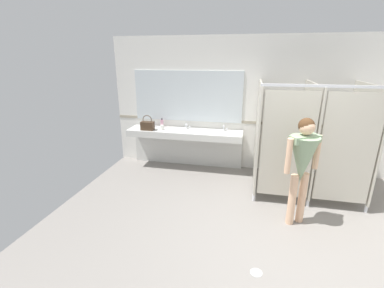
{
  "coord_description": "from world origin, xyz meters",
  "views": [
    {
      "loc": [
        -0.57,
        -3.22,
        2.38
      ],
      "look_at": [
        -1.48,
        0.94,
        0.99
      ],
      "focal_mm": 24.93,
      "sensor_mm": 36.0,
      "label": 1
    }
  ],
  "objects_px": {
    "person_standing": "(302,160)",
    "paper_cup": "(162,127)",
    "handbag": "(147,125)",
    "soap_dispenser": "(162,123)"
  },
  "relations": [
    {
      "from": "person_standing",
      "to": "paper_cup",
      "type": "distance_m",
      "value": 3.09
    },
    {
      "from": "soap_dispenser",
      "to": "person_standing",
      "type": "bearing_deg",
      "value": -34.59
    },
    {
      "from": "person_standing",
      "to": "handbag",
      "type": "distance_m",
      "value": 3.3
    },
    {
      "from": "person_standing",
      "to": "soap_dispenser",
      "type": "distance_m",
      "value": 3.26
    },
    {
      "from": "person_standing",
      "to": "handbag",
      "type": "bearing_deg",
      "value": 152.03
    },
    {
      "from": "person_standing",
      "to": "paper_cup",
      "type": "relative_size",
      "value": 15.66
    },
    {
      "from": "handbag",
      "to": "soap_dispenser",
      "type": "distance_m",
      "value": 0.38
    },
    {
      "from": "person_standing",
      "to": "paper_cup",
      "type": "xyz_separation_m",
      "value": [
        -2.62,
        1.64,
        -0.09
      ]
    },
    {
      "from": "person_standing",
      "to": "handbag",
      "type": "height_order",
      "value": "person_standing"
    },
    {
      "from": "handbag",
      "to": "paper_cup",
      "type": "height_order",
      "value": "handbag"
    }
  ]
}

